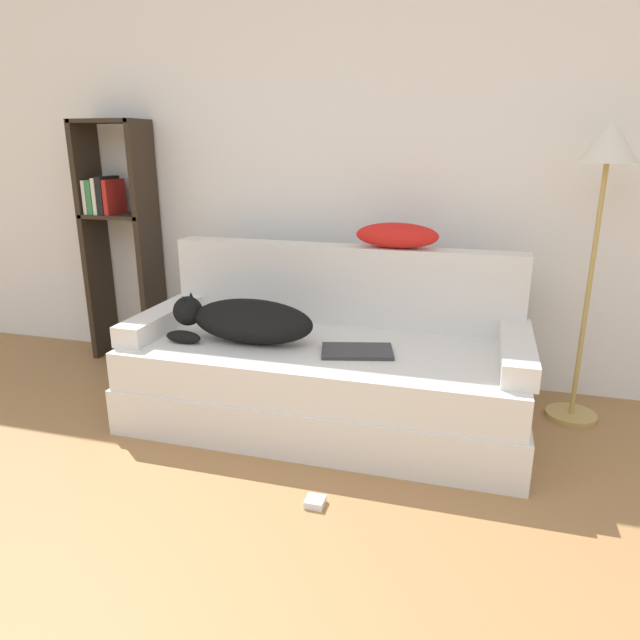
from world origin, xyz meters
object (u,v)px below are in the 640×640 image
laptop (357,351)px  couch (325,383)px  bookshelf (118,227)px  power_adapter (315,502)px  throw_pillow (397,236)px  dog (244,321)px  floor_lamp (605,177)px

laptop → couch: bearing=138.5°
couch → bookshelf: bearing=159.9°
bookshelf → power_adapter: 2.31m
throw_pillow → bookshelf: (-1.83, 0.19, -0.05)m
dog → power_adapter: bearing=-48.5°
bookshelf → power_adapter: size_ratio=20.39×
throw_pillow → power_adapter: (-0.13, -1.10, -0.91)m
couch → bookshelf: bookshelf is taller
throw_pillow → floor_lamp: bearing=1.1°
couch → floor_lamp: floor_lamp is taller
throw_pillow → floor_lamp: (0.96, 0.02, 0.31)m
dog → bookshelf: (-1.15, 0.67, 0.34)m
couch → floor_lamp: size_ratio=1.32×
bookshelf → throw_pillow: bearing=-5.9°
couch → dog: (-0.39, -0.10, 0.33)m
couch → laptop: laptop is taller
laptop → bookshelf: (-1.73, 0.66, 0.44)m
power_adapter → floor_lamp: bearing=45.9°
bookshelf → laptop: bearing=-21.0°
couch → dog: bearing=-165.5°
dog → throw_pillow: 0.92m
dog → laptop: size_ratio=1.96×
couch → power_adapter: bearing=-77.6°
bookshelf → power_adapter: (1.71, -1.29, -0.87)m
dog → bookshelf: bearing=149.9°
dog → laptop: 0.59m
power_adapter → throw_pillow: bearing=83.5°
laptop → power_adapter: size_ratio=5.05×
floor_lamp → power_adapter: size_ratio=19.97×
laptop → floor_lamp: 1.42m
laptop → dog: bearing=166.4°
couch → dog: size_ratio=2.65×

